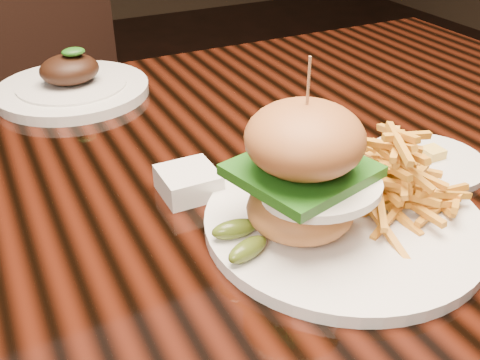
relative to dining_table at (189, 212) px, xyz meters
name	(u,v)px	position (x,y,z in m)	size (l,w,h in m)	color
dining_table	(189,212)	(0.00, 0.00, 0.00)	(1.60, 0.90, 0.75)	black
burger_plate	(346,184)	(0.11, -0.21, 0.14)	(0.32, 0.32, 0.21)	silver
side_saucer	(425,161)	(0.30, -0.14, 0.08)	(0.16, 0.16, 0.02)	silver
ramekin	(188,182)	(-0.02, -0.07, 0.09)	(0.07, 0.07, 0.03)	silver
far_dish	(72,86)	(-0.08, 0.32, 0.09)	(0.26, 0.26, 0.09)	silver
chair_far	(64,91)	(-0.02, 0.89, -0.13)	(0.57, 0.57, 0.95)	black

